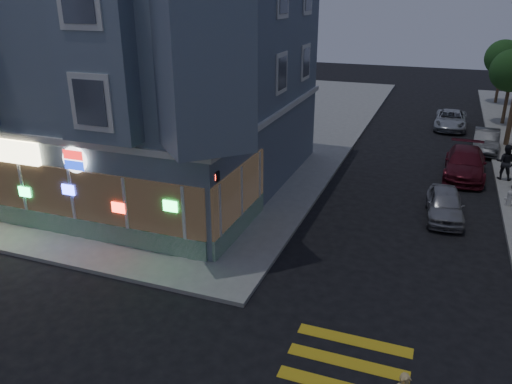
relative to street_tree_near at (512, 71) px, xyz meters
The scene contains 12 objects.
ground 32.62m from the street_tree_near, 112.13° to the right, with size 120.00×120.00×0.00m, color black.
sidewalk_nw 26.91m from the street_tree_near, 164.76° to the right, with size 33.00×42.00×0.15m, color gray.
corner_building 26.39m from the street_tree_near, 133.75° to the right, with size 14.60×14.60×11.40m.
street_tree_near is the anchor object (origin of this frame).
street_tree_far 8.00m from the street_tree_near, 90.00° to the left, with size 3.00×3.00×5.30m.
pedestrian_a 13.31m from the street_tree_near, 93.97° to the right, with size 0.89×0.70×1.84m, color black.
parked_car_a 19.38m from the street_tree_near, 100.87° to the right, with size 1.49×3.71×1.26m, color #94959B.
parked_car_b 8.39m from the street_tree_near, 101.18° to the right, with size 1.42×4.08×1.34m, color #3A3C3F.
parked_car_c 13.47m from the street_tree_near, 102.12° to the right, with size 2.02×4.97×1.44m, color maroon.
parked_car_d 5.43m from the street_tree_near, 146.46° to the right, with size 2.12×4.60×1.28m, color #AEB3B9.
traffic_signal 27.88m from the street_tree_near, 114.53° to the right, with size 0.65×0.62×5.57m.
fire_hydrant 17.05m from the street_tree_near, 93.09° to the right, with size 0.41×0.24×0.72m.
Camera 1 is at (7.97, -10.03, 9.09)m, focal length 35.00 mm.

